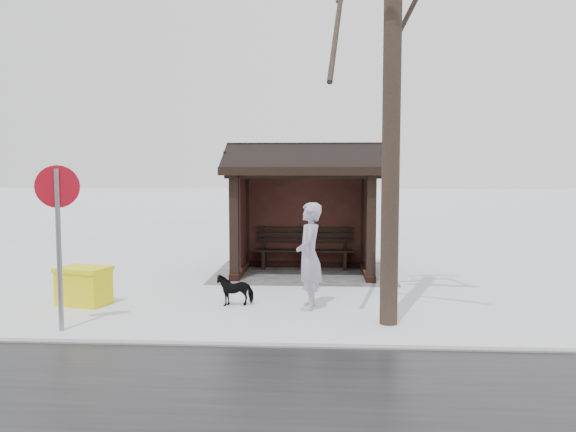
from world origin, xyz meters
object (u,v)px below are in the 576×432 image
object	(u,v)px
grit_bin	(84,286)
bus_shelter	(304,182)
dog	(235,290)
pedestrian	(309,256)
road_sign	(58,213)

from	to	relation	value
grit_bin	bus_shelter	bearing A→B (deg)	-124.04
dog	grit_bin	distance (m)	2.77
pedestrian	grit_bin	xyz separation A→B (m)	(4.12, -0.05, -0.59)
grit_bin	road_sign	world-z (taller)	road_sign
pedestrian	dog	distance (m)	1.53
bus_shelter	road_sign	world-z (taller)	bus_shelter
bus_shelter	road_sign	distance (m)	6.17
pedestrian	grit_bin	world-z (taller)	pedestrian
pedestrian	grit_bin	distance (m)	4.16
bus_shelter	pedestrian	world-z (taller)	bus_shelter
dog	grit_bin	size ratio (longest dim) A/B	0.64
pedestrian	road_sign	bearing A→B (deg)	-66.24
bus_shelter	dog	distance (m)	3.92
dog	road_sign	xyz separation A→B (m)	(2.42, 1.79, 1.53)
bus_shelter	grit_bin	distance (m)	5.49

